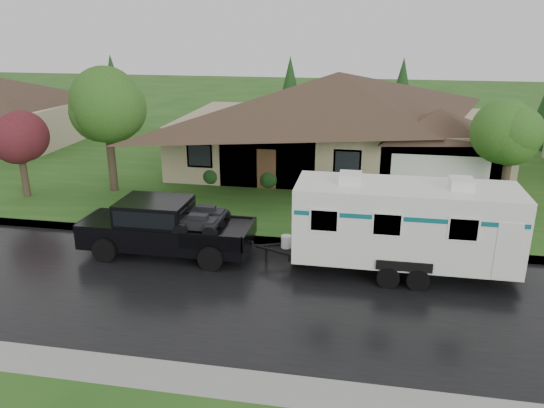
{
  "coord_description": "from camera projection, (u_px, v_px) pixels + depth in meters",
  "views": [
    {
      "loc": [
        3.89,
        -17.1,
        8.39
      ],
      "look_at": [
        0.35,
        2.0,
        1.73
      ],
      "focal_mm": 35.0,
      "sensor_mm": 36.0,
      "label": 1
    }
  ],
  "objects": [
    {
      "name": "tree_left_green",
      "position": [
        106.0,
        108.0,
        26.2
      ],
      "size": [
        3.69,
        3.69,
        6.1
      ],
      "color": "#382B1E",
      "rests_on": "lawn"
    },
    {
      "name": "tree_red",
      "position": [
        19.0,
        138.0,
        25.62
      ],
      "size": [
        2.6,
        2.6,
        4.3
      ],
      "color": "#382B1E",
      "rests_on": "lawn"
    },
    {
      "name": "travel_trailer",
      "position": [
        405.0,
        223.0,
        18.21
      ],
      "size": [
        7.91,
        2.78,
        3.55
      ],
      "color": "white",
      "rests_on": "ground"
    },
    {
      "name": "shrub_row",
      "position": [
        329.0,
        181.0,
        27.39
      ],
      "size": [
        13.6,
        1.0,
        1.0
      ],
      "color": "#143814",
      "rests_on": "lawn"
    },
    {
      "name": "pickup_truck",
      "position": [
        163.0,
        226.0,
        19.97
      ],
      "size": [
        6.41,
        2.44,
        2.14
      ],
      "color": "black",
      "rests_on": "ground"
    },
    {
      "name": "curb",
      "position": [
        265.0,
        240.0,
        21.36
      ],
      "size": [
        140.0,
        0.5,
        0.15
      ],
      "primitive_type": "cube",
      "color": "gray",
      "rests_on": "ground"
    },
    {
      "name": "road",
      "position": [
        239.0,
        292.0,
        17.43
      ],
      "size": [
        140.0,
        8.0,
        0.01
      ],
      "primitive_type": "cube",
      "color": "black",
      "rests_on": "ground"
    },
    {
      "name": "ground",
      "position": [
        253.0,
        266.0,
        19.3
      ],
      "size": [
        140.0,
        140.0,
        0.0
      ],
      "primitive_type": "plane",
      "color": "#235019",
      "rests_on": "ground"
    },
    {
      "name": "tree_right_green",
      "position": [
        512.0,
        136.0,
        23.66
      ],
      "size": [
        2.99,
        2.99,
        4.94
      ],
      "color": "#382B1E",
      "rests_on": "lawn"
    },
    {
      "name": "lawn",
      "position": [
        304.0,
        163.0,
        33.22
      ],
      "size": [
        140.0,
        26.0,
        0.15
      ],
      "primitive_type": "cube",
      "color": "#235019",
      "rests_on": "ground"
    },
    {
      "name": "house_main",
      "position": [
        342.0,
        110.0,
        30.61
      ],
      "size": [
        19.44,
        10.8,
        6.9
      ],
      "color": "tan",
      "rests_on": "lawn"
    }
  ]
}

